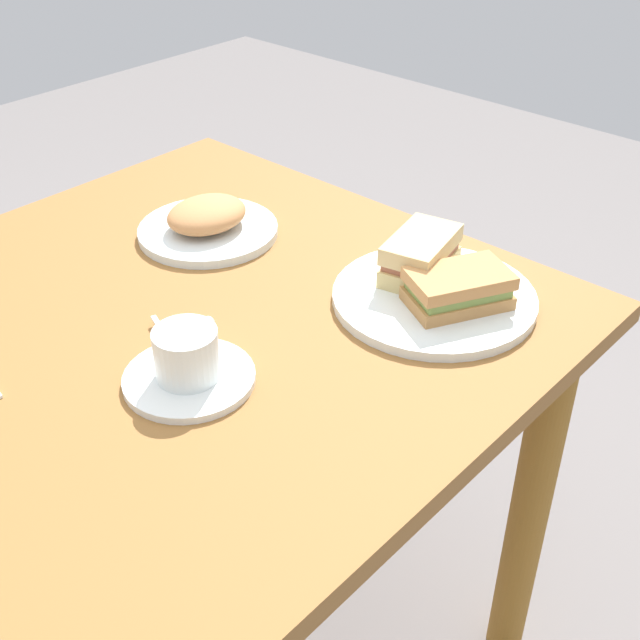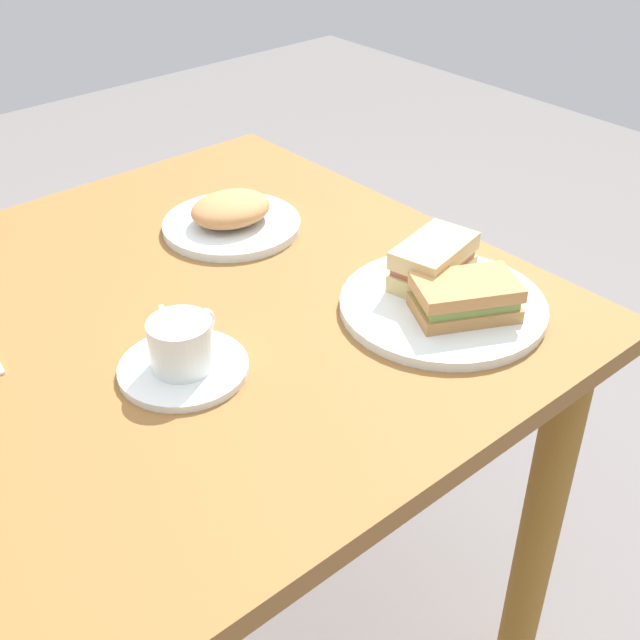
% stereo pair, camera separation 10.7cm
% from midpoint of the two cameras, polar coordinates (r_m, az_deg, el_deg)
% --- Properties ---
extents(dining_table, '(1.05, 0.91, 0.76)m').
position_cam_midpoint_polar(dining_table, '(1.20, -14.23, -6.20)').
color(dining_table, brown).
rests_on(dining_table, ground_plane).
extents(sandwich_plate, '(0.28, 0.28, 0.01)m').
position_cam_midpoint_polar(sandwich_plate, '(1.16, 5.24, 1.45)').
color(sandwich_plate, white).
rests_on(sandwich_plate, dining_table).
extents(sandwich_front, '(0.16, 0.14, 0.05)m').
position_cam_midpoint_polar(sandwich_front, '(1.12, 6.80, 2.09)').
color(sandwich_front, '#B78046').
rests_on(sandwich_front, sandwich_plate).
extents(sandwich_back, '(0.14, 0.10, 0.06)m').
position_cam_midpoint_polar(sandwich_back, '(1.18, 4.36, 4.36)').
color(sandwich_back, '#D2B873').
rests_on(sandwich_back, sandwich_plate).
extents(coffee_saucer, '(0.16, 0.16, 0.01)m').
position_cam_midpoint_polar(coffee_saucer, '(1.03, -11.92, -4.05)').
color(coffee_saucer, white).
rests_on(coffee_saucer, dining_table).
extents(coffee_cup, '(0.10, 0.08, 0.06)m').
position_cam_midpoint_polar(coffee_cup, '(1.01, -12.11, -2.25)').
color(coffee_cup, white).
rests_on(coffee_cup, coffee_saucer).
extents(spoon, '(0.05, 0.10, 0.01)m').
position_cam_midpoint_polar(spoon, '(1.08, -13.11, -1.56)').
color(spoon, silver).
rests_on(spoon, coffee_saucer).
extents(side_plate, '(0.22, 0.22, 0.01)m').
position_cam_midpoint_polar(side_plate, '(1.34, -9.96, 5.99)').
color(side_plate, silver).
rests_on(side_plate, dining_table).
extents(side_food_pile, '(0.13, 0.11, 0.04)m').
position_cam_midpoint_polar(side_food_pile, '(1.33, -10.08, 7.09)').
color(side_food_pile, '#BC7F4A').
rests_on(side_food_pile, side_plate).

